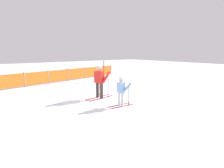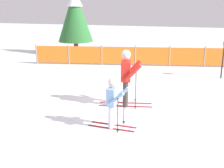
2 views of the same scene
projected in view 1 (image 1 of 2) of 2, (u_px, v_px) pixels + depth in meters
ground_plane at (97, 99)px, 8.62m from camera, size 60.00×60.00×0.00m
skier_adult at (100, 78)px, 8.58m from camera, size 1.61×0.78×1.67m
skier_child at (121, 89)px, 7.37m from camera, size 1.19×0.58×1.26m
safety_fence at (59, 76)px, 13.15m from camera, size 11.42×2.23×0.99m
trail_marker at (104, 69)px, 13.61m from camera, size 0.17×0.24×1.57m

